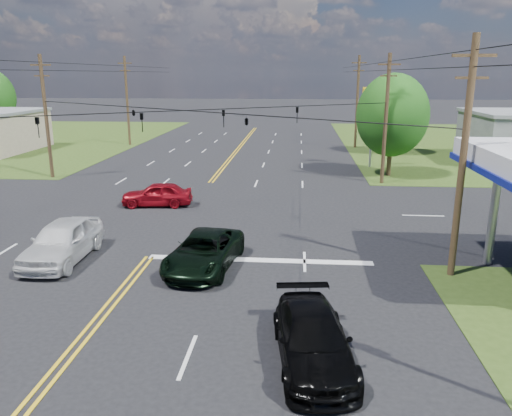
# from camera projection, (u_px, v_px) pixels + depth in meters

# --- Properties ---
(ground) EXTENTS (280.00, 280.00, 0.00)m
(ground) POSITION_uv_depth(u_px,v_px,m) (188.00, 211.00, 30.32)
(ground) COLOR black
(ground) RESTS_ON ground
(stop_bar) EXTENTS (10.00, 0.50, 0.02)m
(stop_bar) POSITION_uv_depth(u_px,v_px,m) (260.00, 260.00, 22.22)
(stop_bar) COLOR silver
(stop_bar) RESTS_ON ground
(pole_se) EXTENTS (1.60, 0.28, 9.50)m
(pole_se) POSITION_uv_depth(u_px,v_px,m) (463.00, 157.00, 19.33)
(pole_se) COLOR #432D1C
(pole_se) RESTS_ON ground
(pole_nw) EXTENTS (1.60, 0.28, 9.50)m
(pole_nw) POSITION_uv_depth(u_px,v_px,m) (46.00, 115.00, 38.76)
(pole_nw) COLOR #432D1C
(pole_nw) RESTS_ON ground
(pole_ne) EXTENTS (1.60, 0.28, 9.50)m
(pole_ne) POSITION_uv_depth(u_px,v_px,m) (386.00, 118.00, 36.65)
(pole_ne) COLOR #432D1C
(pole_ne) RESTS_ON ground
(pole_left_far) EXTENTS (1.60, 0.28, 10.00)m
(pole_left_far) POSITION_uv_depth(u_px,v_px,m) (127.00, 100.00, 56.97)
(pole_left_far) COLOR #432D1C
(pole_left_far) RESTS_ON ground
(pole_right_far) EXTENTS (1.60, 0.28, 10.00)m
(pole_right_far) POSITION_uv_depth(u_px,v_px,m) (357.00, 101.00, 54.86)
(pole_right_far) COLOR #432D1C
(pole_right_far) RESTS_ON ground
(span_wire_signals) EXTENTS (26.00, 18.00, 1.13)m
(span_wire_signals) POSITION_uv_depth(u_px,v_px,m) (184.00, 111.00, 28.76)
(span_wire_signals) COLOR black
(span_wire_signals) RESTS_ON ground
(power_lines) EXTENTS (26.04, 100.00, 0.64)m
(power_lines) POSITION_uv_depth(u_px,v_px,m) (174.00, 63.00, 26.16)
(power_lines) COLOR black
(power_lines) RESTS_ON ground
(tree_right_a) EXTENTS (5.70, 5.70, 8.18)m
(tree_right_a) POSITION_uv_depth(u_px,v_px,m) (392.00, 115.00, 39.47)
(tree_right_a) COLOR #432D1C
(tree_right_a) RESTS_ON ground
(tree_right_b) EXTENTS (4.94, 4.94, 7.09)m
(tree_right_b) POSITION_uv_depth(u_px,v_px,m) (396.00, 113.00, 50.98)
(tree_right_b) COLOR #432D1C
(tree_right_b) RESTS_ON ground
(pickup_dkgreen) EXTENTS (3.11, 5.61, 1.48)m
(pickup_dkgreen) POSITION_uv_depth(u_px,v_px,m) (204.00, 252.00, 21.18)
(pickup_dkgreen) COLOR black
(pickup_dkgreen) RESTS_ON ground
(suv_black) EXTENTS (2.65, 5.23, 1.45)m
(suv_black) POSITION_uv_depth(u_px,v_px,m) (313.00, 339.00, 14.23)
(suv_black) COLOR black
(suv_black) RESTS_ON ground
(pickup_white) EXTENTS (2.17, 5.33, 1.81)m
(pickup_white) POSITION_uv_depth(u_px,v_px,m) (62.00, 241.00, 22.03)
(pickup_white) COLOR silver
(pickup_white) RESTS_ON ground
(sedan_red) EXTENTS (4.54, 2.21, 1.49)m
(sedan_red) POSITION_uv_depth(u_px,v_px,m) (157.00, 194.00, 31.27)
(sedan_red) COLOR maroon
(sedan_red) RESTS_ON ground
(polesign_ne) EXTENTS (1.96, 0.51, 7.07)m
(polesign_ne) POSITION_uv_depth(u_px,v_px,m) (373.00, 106.00, 43.01)
(polesign_ne) COLOR #A5A5AA
(polesign_ne) RESTS_ON ground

